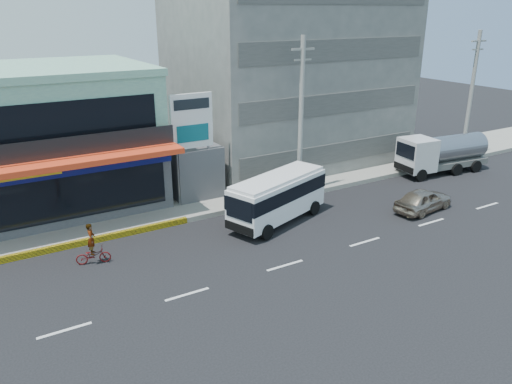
# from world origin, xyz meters

# --- Properties ---
(ground) EXTENTS (120.00, 120.00, 0.00)m
(ground) POSITION_xyz_m (0.00, 0.00, 0.00)
(ground) COLOR black
(ground) RESTS_ON ground
(sidewalk) EXTENTS (70.00, 5.00, 0.30)m
(sidewalk) POSITION_xyz_m (5.00, 9.50, 0.15)
(sidewalk) COLOR gray
(sidewalk) RESTS_ON ground
(shop_building) EXTENTS (12.40, 11.70, 8.00)m
(shop_building) POSITION_xyz_m (-8.00, 13.95, 4.00)
(shop_building) COLOR #414246
(shop_building) RESTS_ON ground
(concrete_building) EXTENTS (16.00, 12.00, 14.00)m
(concrete_building) POSITION_xyz_m (10.00, 15.00, 7.00)
(concrete_building) COLOR gray
(concrete_building) RESTS_ON ground
(gap_structure) EXTENTS (3.00, 6.00, 3.50)m
(gap_structure) POSITION_xyz_m (0.00, 12.00, 1.75)
(gap_structure) COLOR #414246
(gap_structure) RESTS_ON ground
(satellite_dish) EXTENTS (1.50, 1.50, 0.15)m
(satellite_dish) POSITION_xyz_m (0.00, 11.00, 3.58)
(satellite_dish) COLOR slate
(satellite_dish) RESTS_ON gap_structure
(billboard) EXTENTS (2.60, 0.18, 6.90)m
(billboard) POSITION_xyz_m (-0.50, 9.20, 4.93)
(billboard) COLOR gray
(billboard) RESTS_ON ground
(utility_pole_near) EXTENTS (1.60, 0.30, 10.00)m
(utility_pole_near) POSITION_xyz_m (6.00, 7.40, 5.15)
(utility_pole_near) COLOR #999993
(utility_pole_near) RESTS_ON ground
(utility_pole_far) EXTENTS (1.60, 0.30, 10.00)m
(utility_pole_far) POSITION_xyz_m (22.00, 7.40, 5.15)
(utility_pole_far) COLOR #999993
(utility_pole_far) RESTS_ON ground
(minibus) EXTENTS (6.85, 4.14, 2.73)m
(minibus) POSITION_xyz_m (2.52, 4.58, 1.63)
(minibus) COLOR white
(minibus) RESTS_ON ground
(sedan) EXTENTS (4.25, 2.13, 1.39)m
(sedan) POSITION_xyz_m (10.92, 1.50, 0.69)
(sedan) COLOR tan
(sedan) RESTS_ON ground
(tanker_truck) EXTENTS (7.34, 2.99, 2.82)m
(tanker_truck) POSITION_xyz_m (17.73, 6.13, 1.51)
(tanker_truck) COLOR silver
(tanker_truck) RESTS_ON ground
(motorcycle_rider) EXTENTS (1.69, 0.96, 2.06)m
(motorcycle_rider) POSITION_xyz_m (-7.72, 4.83, 0.68)
(motorcycle_rider) COLOR #4C0A0B
(motorcycle_rider) RESTS_ON ground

